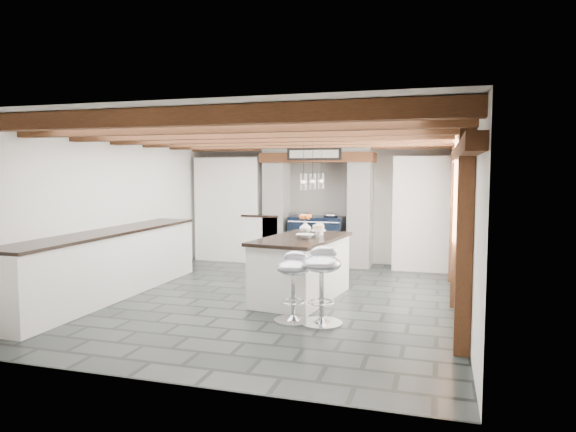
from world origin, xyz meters
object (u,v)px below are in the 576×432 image
(bar_stool_near, at_px, (322,276))
(bar_stool_far, at_px, (293,279))
(range_cooker, at_px, (317,239))
(kitchen_island, at_px, (302,267))

(bar_stool_near, height_order, bar_stool_far, bar_stool_near)
(bar_stool_far, bearing_deg, range_cooker, 88.64)
(range_cooker, relative_size, bar_stool_far, 1.22)
(bar_stool_near, bearing_deg, range_cooker, 84.96)
(kitchen_island, bearing_deg, bar_stool_far, -71.62)
(kitchen_island, xyz_separation_m, bar_stool_far, (0.19, -1.09, 0.07))
(range_cooker, bearing_deg, bar_stool_near, -76.05)
(range_cooker, distance_m, bar_stool_far, 3.76)
(bar_stool_near, xyz_separation_m, bar_stool_far, (-0.34, 0.02, -0.05))
(bar_stool_far, bearing_deg, kitchen_island, 89.71)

